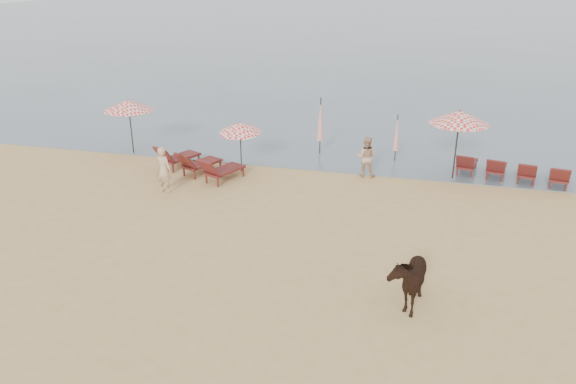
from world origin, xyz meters
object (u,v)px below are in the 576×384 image
object	(u,v)px
lounger_cluster_right	(512,169)
umbrella_closed_right	(397,133)
umbrella_open_left_b	(240,127)
umbrella_closed_left	(320,120)
beachgoer_left	(164,170)
umbrella_open_left_a	(129,105)
cow	(408,277)
umbrella_open_right	(460,117)
beachgoer_right_a	(366,157)
lounger_cluster_left	(197,163)

from	to	relation	value
lounger_cluster_right	umbrella_closed_right	size ratio (longest dim) A/B	2.08
lounger_cluster_right	umbrella_open_left_b	distance (m)	10.51
umbrella_closed_left	beachgoer_left	xyz separation A→B (m)	(-4.56, -5.70, -0.66)
umbrella_open_left_b	umbrella_closed_left	distance (m)	3.91
umbrella_open_left_a	cow	distance (m)	15.14
umbrella_closed_left	beachgoer_left	world-z (taller)	umbrella_closed_left
umbrella_open_right	beachgoer_right_a	world-z (taller)	umbrella_open_right
lounger_cluster_right	umbrella_closed_left	size ratio (longest dim) A/B	1.71
lounger_cluster_left	umbrella_closed_left	xyz separation A→B (m)	(4.14, 3.70, 1.03)
umbrella_open_left_a	beachgoer_left	size ratio (longest dim) A/B	1.37
umbrella_closed_right	umbrella_closed_left	bearing A→B (deg)	176.12
lounger_cluster_left	umbrella_open_left_b	world-z (taller)	umbrella_open_left_b
lounger_cluster_right	umbrella_closed_left	bearing A→B (deg)	-179.13
umbrella_closed_right	cow	size ratio (longest dim) A/B	1.17
lounger_cluster_right	umbrella_closed_right	world-z (taller)	umbrella_closed_right
umbrella_closed_left	umbrella_closed_right	xyz separation A→B (m)	(3.24, -0.22, -0.28)
umbrella_open_left_a	umbrella_closed_left	xyz separation A→B (m)	(7.89, 1.94, -0.61)
lounger_cluster_left	umbrella_open_right	world-z (taller)	umbrella_open_right
lounger_cluster_right	umbrella_closed_left	xyz separation A→B (m)	(-7.69, 1.34, 1.09)
cow	beachgoer_left	distance (m)	10.23
beachgoer_right_a	lounger_cluster_right	bearing A→B (deg)	-168.20
lounger_cluster_right	umbrella_closed_right	bearing A→B (deg)	176.63
umbrella_closed_right	lounger_cluster_left	bearing A→B (deg)	-154.74
cow	beachgoer_right_a	size ratio (longest dim) A/B	1.09
umbrella_open_left_a	beachgoer_left	bearing A→B (deg)	-55.05
beachgoer_right_a	cow	bearing A→B (deg)	105.47
cow	beachgoer_left	size ratio (longest dim) A/B	1.00
umbrella_open_right	lounger_cluster_left	bearing A→B (deg)	-144.66
lounger_cluster_left	cow	size ratio (longest dim) A/B	2.14
lounger_cluster_right	beachgoer_left	bearing A→B (deg)	-149.67
lounger_cluster_right	umbrella_open_right	distance (m)	2.95
lounger_cluster_left	umbrella_closed_right	distance (m)	8.20
lounger_cluster_left	umbrella_open_left_b	xyz separation A→B (m)	(1.54, 0.80, 1.31)
lounger_cluster_right	umbrella_open_left_a	xyz separation A→B (m)	(-15.58, -0.60, 1.70)
umbrella_open_left_b	umbrella_open_right	bearing A→B (deg)	3.24
cow	beachgoer_left	world-z (taller)	beachgoer_left
beachgoer_left	umbrella_closed_right	bearing A→B (deg)	-131.07
umbrella_open_right	beachgoer_right_a	xyz separation A→B (m)	(-3.30, -0.55, -1.63)
cow	umbrella_open_left_b	bearing A→B (deg)	136.35
umbrella_closed_left	beachgoer_right_a	xyz separation A→B (m)	(2.26, -2.27, -0.73)
lounger_cluster_left	lounger_cluster_right	size ratio (longest dim) A/B	0.88
lounger_cluster_right	umbrella_closed_right	distance (m)	4.66
umbrella_open_left_a	cow	xyz separation A→B (m)	(12.18, -8.88, -1.40)
umbrella_open_left_a	umbrella_open_left_b	bearing A→B (deg)	-16.91
lounger_cluster_left	lounger_cluster_right	xyz separation A→B (m)	(11.84, 2.37, -0.05)
beachgoer_left	umbrella_open_left_b	bearing A→B (deg)	-111.21
lounger_cluster_right	beachgoer_left	distance (m)	13.02
umbrella_open_left_b	umbrella_open_left_a	bearing A→B (deg)	164.53
umbrella_open_right	cow	size ratio (longest dim) A/B	1.55
umbrella_open_left_a	umbrella_open_right	size ratio (longest dim) A/B	0.88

